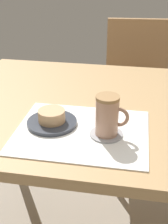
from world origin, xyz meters
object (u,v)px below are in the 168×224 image
object	(u,v)px
pastry_plate	(52,122)
coffee_mug	(107,115)
dining_table	(112,123)
pastry	(52,116)
wooden_chair	(137,87)

from	to	relation	value
pastry_plate	coffee_mug	distance (m)	0.19
dining_table	pastry	world-z (taller)	pastry
dining_table	pastry_plate	bearing A→B (deg)	-135.00
wooden_chair	pastry	distance (m)	1.03
wooden_chair	pastry	world-z (taller)	wooden_chair
wooden_chair	pastry	size ratio (longest dim) A/B	10.23
pastry	coffee_mug	bearing A→B (deg)	-10.82
wooden_chair	pastry_plate	size ratio (longest dim) A/B	5.49
dining_table	coffee_mug	size ratio (longest dim) A/B	9.85
dining_table	wooden_chair	bearing A→B (deg)	83.82
dining_table	pastry	xyz separation A→B (m)	(-0.18, -0.18, 0.11)
coffee_mug	wooden_chair	bearing A→B (deg)	85.15
wooden_chair	pastry	xyz separation A→B (m)	(-0.26, -0.96, 0.29)
dining_table	pastry_plate	size ratio (longest dim) A/B	7.67
coffee_mug	dining_table	bearing A→B (deg)	90.00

